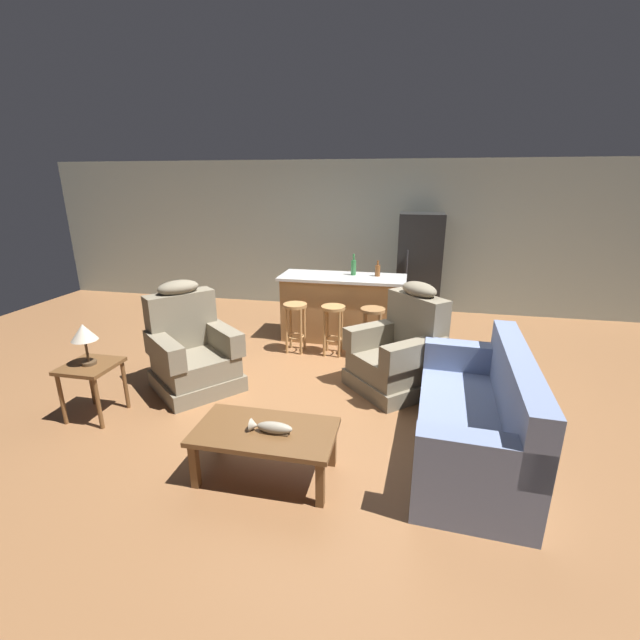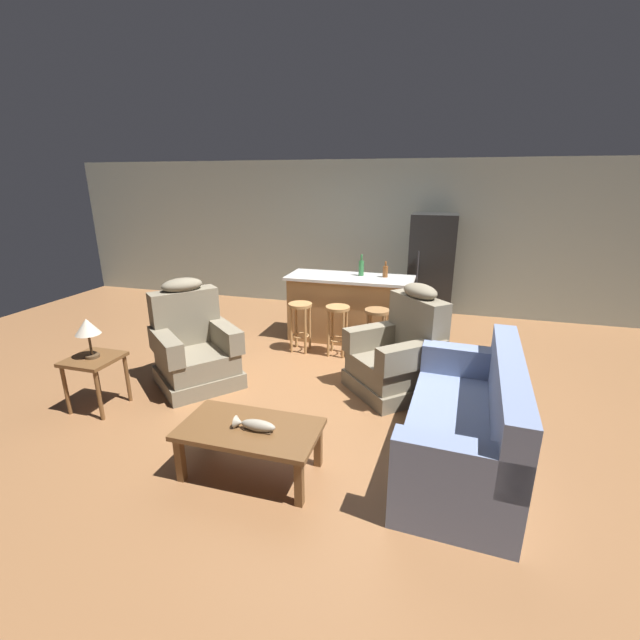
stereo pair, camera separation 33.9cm
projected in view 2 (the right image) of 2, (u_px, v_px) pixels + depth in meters
The scene contains 16 objects.
ground_plane at pixel (324, 377), 5.16m from camera, with size 12.00×12.00×0.00m.
back_wall at pixel (372, 237), 7.60m from camera, with size 12.00×0.05×2.60m.
coffee_table at pixel (250, 433), 3.36m from camera, with size 1.10×0.60×0.42m.
fish_figurine at pixel (255, 425), 3.29m from camera, with size 0.34×0.10×0.10m.
couch at pixel (468, 426), 3.51m from camera, with size 0.95×1.95×0.94m.
recliner_near_lamp at pixel (194, 348), 4.92m from camera, with size 1.18×1.18×1.20m.
recliner_near_island at pixel (400, 355), 4.72m from camera, with size 1.19×1.19×1.20m.
end_table at pixel (94, 366), 4.33m from camera, with size 0.48×0.48×0.56m.
table_lamp at pixel (87, 328), 4.20m from camera, with size 0.24×0.24×0.41m.
kitchen_island at pixel (349, 308), 6.24m from camera, with size 1.80×0.70×0.95m.
bar_stool_left at pixel (300, 318), 5.81m from camera, with size 0.32×0.32×0.68m.
bar_stool_middle at pixel (338, 321), 5.67m from camera, with size 0.32×0.32×0.68m.
bar_stool_right at pixel (377, 325), 5.54m from camera, with size 0.32×0.32×0.68m.
refrigerator at pixel (431, 269), 6.93m from camera, with size 0.70×0.69×1.76m.
bottle_tall_green at pixel (385, 271), 6.02m from camera, with size 0.07×0.07×0.22m.
bottle_short_amber at pixel (361, 268), 6.11m from camera, with size 0.07×0.07×0.30m.
Camera 2 is at (1.25, -4.52, 2.26)m, focal length 24.00 mm.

